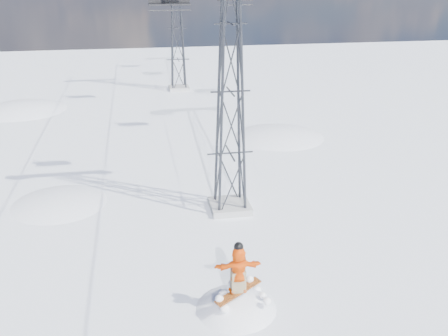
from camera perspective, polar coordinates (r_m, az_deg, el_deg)
The scene contains 5 objects.
ground at distance 16.27m, azimuth 3.30°, elevation -17.38°, with size 120.00×120.00×0.00m, color white.
snow_terrain at distance 38.96m, azimuth -11.32°, elevation -9.37°, with size 39.00×37.00×22.00m.
lift_tower_near at distance 21.17m, azimuth 0.74°, elevation 8.66°, with size 5.20×1.80×11.43m.
lift_tower_far at distance 45.67m, azimuth -5.40°, elevation 15.62°, with size 5.20×1.80×11.43m.
lift_chair_near at distance 23.28m, azimuth -6.28°, elevation 18.57°, with size 1.84×0.53×2.28m.
Camera 1 is at (-3.10, -12.25, 10.25)m, focal length 40.00 mm.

